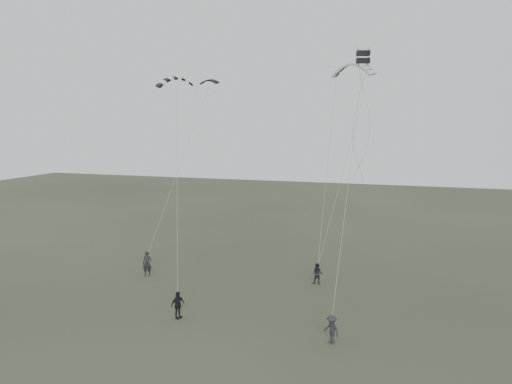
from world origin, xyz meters
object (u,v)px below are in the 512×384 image
(flyer_far, at_px, (332,329))
(flyer_left, at_px, (147,264))
(flyer_center, at_px, (178,305))
(kite_box, at_px, (363,57))
(kite_dark_small, at_px, (209,80))
(kite_pale_large, at_px, (353,64))
(kite_striped, at_px, (177,78))
(flyer_right, at_px, (317,274))

(flyer_far, bearing_deg, flyer_left, -169.83)
(flyer_center, height_order, kite_box, kite_box)
(flyer_left, height_order, flyer_center, flyer_left)
(flyer_center, xyz_separation_m, flyer_far, (9.48, -0.62, -0.06))
(flyer_left, bearing_deg, flyer_far, -46.26)
(flyer_center, bearing_deg, kite_dark_small, 41.01)
(kite_dark_small, bearing_deg, kite_box, -20.34)
(kite_pale_large, bearing_deg, kite_striped, -118.93)
(flyer_left, xyz_separation_m, flyer_center, (6.09, -6.97, -0.12))
(kite_box, bearing_deg, kite_dark_small, 133.99)
(kite_dark_small, height_order, kite_striped, kite_dark_small)
(flyer_center, height_order, kite_pale_large, kite_pale_large)
(flyer_right, bearing_deg, flyer_center, -121.65)
(flyer_center, distance_m, kite_box, 18.77)
(flyer_left, relative_size, kite_dark_small, 1.16)
(flyer_far, xyz_separation_m, kite_pale_large, (-1.05, 14.77, 15.61))
(flyer_far, relative_size, kite_box, 2.07)
(flyer_right, relative_size, kite_striped, 0.58)
(flyer_left, height_order, kite_striped, kite_striped)
(kite_pale_large, bearing_deg, kite_dark_small, -150.63)
(kite_dark_small, bearing_deg, flyer_right, -11.72)
(flyer_left, height_order, kite_pale_large, kite_pale_large)
(flyer_far, xyz_separation_m, kite_box, (0.66, 5.79, 14.98))
(flyer_left, height_order, flyer_right, flyer_left)
(kite_pale_large, height_order, kite_box, kite_pale_large)
(flyer_right, xyz_separation_m, kite_striped, (-9.49, -3.25, 14.11))
(flyer_right, relative_size, kite_pale_large, 0.43)
(flyer_far, height_order, kite_striped, kite_striped)
(kite_dark_small, xyz_separation_m, kite_striped, (0.63, -7.27, -0.42))
(kite_pale_large, bearing_deg, kite_box, -55.66)
(flyer_center, bearing_deg, kite_box, -35.90)
(flyer_left, relative_size, flyer_center, 1.15)
(flyer_right, distance_m, flyer_far, 9.90)
(kite_pale_large, bearing_deg, flyer_center, -97.25)
(flyer_far, distance_m, kite_pale_large, 21.51)
(flyer_right, distance_m, kite_dark_small, 18.16)
(flyer_left, relative_size, flyer_right, 1.22)
(kite_box, bearing_deg, flyer_right, 114.82)
(kite_pale_large, bearing_deg, flyer_far, -62.39)
(flyer_center, height_order, flyer_far, flyer_center)
(kite_dark_small, relative_size, kite_box, 2.19)
(flyer_left, xyz_separation_m, flyer_far, (15.57, -7.59, -0.18))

